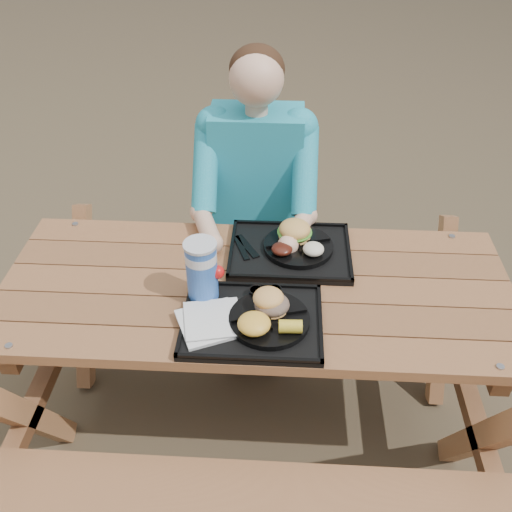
{
  "coord_description": "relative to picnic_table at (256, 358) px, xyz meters",
  "views": [
    {
      "loc": [
        0.09,
        -1.52,
        2.05
      ],
      "look_at": [
        0.0,
        0.0,
        0.88
      ],
      "focal_mm": 40.0,
      "sensor_mm": 36.0,
      "label": 1
    }
  ],
  "objects": [
    {
      "name": "diner",
      "position": [
        -0.03,
        0.6,
        0.27
      ],
      "size": [
        0.48,
        0.84,
        1.28
      ],
      "primitive_type": null,
      "color": "teal",
      "rests_on": "ground"
    },
    {
      "name": "sandwich",
      "position": [
        0.06,
        -0.16,
        0.47
      ],
      "size": [
        0.11,
        0.11,
        0.11
      ],
      "primitive_type": null,
      "color": "#E6A151",
      "rests_on": "plate_near"
    },
    {
      "name": "baked_beans",
      "position": [
        0.09,
        0.14,
        0.43
      ],
      "size": [
        0.08,
        0.08,
        0.04
      ],
      "primitive_type": "ellipsoid",
      "color": "#42150D",
      "rests_on": "plate_far"
    },
    {
      "name": "condiment_mustard",
      "position": [
        0.07,
        -0.07,
        0.41
      ],
      "size": [
        0.05,
        0.05,
        0.03
      ],
      "primitive_type": "cylinder",
      "color": "gold",
      "rests_on": "tray_near"
    },
    {
      "name": "burger",
      "position": [
        0.13,
        0.24,
        0.47
      ],
      "size": [
        0.12,
        0.12,
        0.11
      ],
      "primitive_type": null,
      "color": "#E0A24F",
      "rests_on": "plate_far"
    },
    {
      "name": "picnic_table",
      "position": [
        0.0,
        0.0,
        0.0
      ],
      "size": [
        1.8,
        1.49,
        0.75
      ],
      "primitive_type": null,
      "color": "#999999",
      "rests_on": "ground"
    },
    {
      "name": "corn_cob",
      "position": [
        0.12,
        -0.26,
        0.44
      ],
      "size": [
        0.08,
        0.08,
        0.04
      ],
      "primitive_type": null,
      "rotation": [
        0.0,
        0.0,
        0.04
      ],
      "color": "gold",
      "rests_on": "plate_near"
    },
    {
      "name": "plate_near",
      "position": [
        0.05,
        -0.2,
        0.41
      ],
      "size": [
        0.26,
        0.26,
        0.02
      ],
      "primitive_type": "cylinder",
      "color": "black",
      "rests_on": "tray_near"
    },
    {
      "name": "tray_near",
      "position": [
        -0.0,
        -0.19,
        0.39
      ],
      "size": [
        0.45,
        0.35,
        0.02
      ],
      "primitive_type": "cube",
      "color": "black",
      "rests_on": "picnic_table"
    },
    {
      "name": "mac_cheese",
      "position": [
        0.01,
        -0.26,
        0.44
      ],
      "size": [
        0.1,
        0.1,
        0.05
      ],
      "primitive_type": "ellipsoid",
      "color": "yellow",
      "rests_on": "plate_near"
    },
    {
      "name": "condiment_bbq",
      "position": [
        0.01,
        -0.08,
        0.41
      ],
      "size": [
        0.05,
        0.05,
        0.03
      ],
      "primitive_type": "cylinder",
      "color": "black",
      "rests_on": "tray_near"
    },
    {
      "name": "cutlery_far",
      "position": [
        -0.04,
        0.2,
        0.4
      ],
      "size": [
        0.1,
        0.15,
        0.01
      ],
      "primitive_type": "cube",
      "rotation": [
        0.0,
        0.0,
        0.53
      ],
      "color": "black",
      "rests_on": "tray_far"
    },
    {
      "name": "plate_far",
      "position": [
        0.15,
        0.2,
        0.41
      ],
      "size": [
        0.26,
        0.26,
        0.02
      ],
      "primitive_type": "cylinder",
      "color": "black",
      "rests_on": "tray_far"
    },
    {
      "name": "soda_cup",
      "position": [
        -0.17,
        -0.09,
        0.5
      ],
      "size": [
        0.1,
        0.1,
        0.21
      ],
      "primitive_type": "cylinder",
      "color": "#174CAD",
      "rests_on": "tray_near"
    },
    {
      "name": "ground",
      "position": [
        0.0,
        0.0,
        -0.38
      ],
      "size": [
        60.0,
        60.0,
        0.0
      ],
      "primitive_type": "plane",
      "color": "#999999",
      "rests_on": "ground"
    },
    {
      "name": "tray_far",
      "position": [
        0.12,
        0.19,
        0.39
      ],
      "size": [
        0.45,
        0.35,
        0.02
      ],
      "primitive_type": "cube",
      "color": "black",
      "rests_on": "picnic_table"
    },
    {
      "name": "napkin_stack",
      "position": [
        -0.14,
        -0.22,
        0.41
      ],
      "size": [
        0.24,
        0.24,
        0.02
      ],
      "primitive_type": "cube",
      "rotation": [
        0.0,
        0.0,
        0.41
      ],
      "color": "silver",
      "rests_on": "tray_near"
    },
    {
      "name": "potato_salad",
      "position": [
        0.2,
        0.14,
        0.44
      ],
      "size": [
        0.08,
        0.08,
        0.04
      ],
      "primitive_type": "ellipsoid",
      "color": "#EBE3C7",
      "rests_on": "plate_far"
    }
  ]
}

